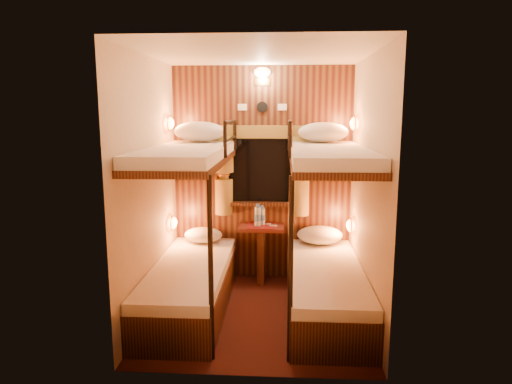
# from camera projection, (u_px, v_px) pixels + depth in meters

# --- Properties ---
(floor) EXTENTS (2.10, 2.10, 0.00)m
(floor) POSITION_uv_depth(u_px,v_px,m) (257.00, 313.00, 4.36)
(floor) COLOR #33120E
(floor) RESTS_ON ground
(ceiling) EXTENTS (2.10, 2.10, 0.00)m
(ceiling) POSITION_uv_depth(u_px,v_px,m) (257.00, 53.00, 3.94)
(ceiling) COLOR silver
(ceiling) RESTS_ON wall_back
(wall_back) EXTENTS (2.40, 0.00, 2.40)m
(wall_back) POSITION_uv_depth(u_px,v_px,m) (262.00, 174.00, 5.18)
(wall_back) COLOR #C6B293
(wall_back) RESTS_ON floor
(wall_front) EXTENTS (2.40, 0.00, 2.40)m
(wall_front) POSITION_uv_depth(u_px,v_px,m) (248.00, 216.00, 3.12)
(wall_front) COLOR #C6B293
(wall_front) RESTS_ON floor
(wall_left) EXTENTS (0.00, 2.40, 2.40)m
(wall_left) POSITION_uv_depth(u_px,v_px,m) (149.00, 189.00, 4.21)
(wall_left) COLOR #C6B293
(wall_left) RESTS_ON floor
(wall_right) EXTENTS (0.00, 2.40, 2.40)m
(wall_right) POSITION_uv_depth(u_px,v_px,m) (368.00, 191.00, 4.09)
(wall_right) COLOR #C6B293
(wall_right) RESTS_ON floor
(back_panel) EXTENTS (2.00, 0.03, 2.40)m
(back_panel) POSITION_uv_depth(u_px,v_px,m) (262.00, 174.00, 5.17)
(back_panel) COLOR black
(back_panel) RESTS_ON floor
(bunk_left) EXTENTS (0.72, 1.90, 1.82)m
(bunk_left) POSITION_uv_depth(u_px,v_px,m) (190.00, 254.00, 4.37)
(bunk_left) COLOR black
(bunk_left) RESTS_ON floor
(bunk_right) EXTENTS (0.72, 1.90, 1.82)m
(bunk_right) POSITION_uv_depth(u_px,v_px,m) (326.00, 256.00, 4.29)
(bunk_right) COLOR black
(bunk_right) RESTS_ON floor
(window) EXTENTS (1.00, 0.12, 0.79)m
(window) POSITION_uv_depth(u_px,v_px,m) (262.00, 176.00, 5.14)
(window) COLOR black
(window) RESTS_ON back_panel
(curtains) EXTENTS (1.10, 0.22, 1.00)m
(curtains) POSITION_uv_depth(u_px,v_px,m) (262.00, 169.00, 5.09)
(curtains) COLOR olive
(curtains) RESTS_ON back_panel
(back_fixtures) EXTENTS (0.54, 0.09, 0.48)m
(back_fixtures) POSITION_uv_depth(u_px,v_px,m) (262.00, 79.00, 4.95)
(back_fixtures) COLOR black
(back_fixtures) RESTS_ON back_panel
(reading_lamps) EXTENTS (2.00, 0.20, 1.25)m
(reading_lamps) POSITION_uv_depth(u_px,v_px,m) (261.00, 175.00, 4.83)
(reading_lamps) COLOR orange
(reading_lamps) RESTS_ON wall_left
(table) EXTENTS (0.50, 0.34, 0.66)m
(table) POSITION_uv_depth(u_px,v_px,m) (261.00, 246.00, 5.12)
(table) COLOR #5F1A15
(table) RESTS_ON floor
(bottle_left) EXTENTS (0.07, 0.07, 0.25)m
(bottle_left) POSITION_uv_depth(u_px,v_px,m) (258.00, 217.00, 5.03)
(bottle_left) COLOR #99BFE5
(bottle_left) RESTS_ON table
(bottle_right) EXTENTS (0.06, 0.06, 0.22)m
(bottle_right) POSITION_uv_depth(u_px,v_px,m) (262.00, 217.00, 5.09)
(bottle_right) COLOR #99BFE5
(bottle_right) RESTS_ON table
(sachet_a) EXTENTS (0.09, 0.07, 0.01)m
(sachet_a) POSITION_uv_depth(u_px,v_px,m) (273.00, 226.00, 5.06)
(sachet_a) COLOR silver
(sachet_a) RESTS_ON table
(sachet_b) EXTENTS (0.09, 0.07, 0.01)m
(sachet_b) POSITION_uv_depth(u_px,v_px,m) (267.00, 224.00, 5.13)
(sachet_b) COLOR silver
(sachet_b) RESTS_ON table
(pillow_lower_left) EXTENTS (0.42, 0.30, 0.17)m
(pillow_lower_left) POSITION_uv_depth(u_px,v_px,m) (203.00, 235.00, 5.11)
(pillow_lower_left) COLOR white
(pillow_lower_left) RESTS_ON bunk_left
(pillow_lower_right) EXTENTS (0.50, 0.36, 0.20)m
(pillow_lower_right) POSITION_uv_depth(u_px,v_px,m) (320.00, 235.00, 5.04)
(pillow_lower_right) COLOR white
(pillow_lower_right) RESTS_ON bunk_right
(pillow_upper_left) EXTENTS (0.54, 0.38, 0.21)m
(pillow_upper_left) POSITION_uv_depth(u_px,v_px,m) (199.00, 132.00, 4.81)
(pillow_upper_left) COLOR white
(pillow_upper_left) RESTS_ON bunk_left
(pillow_upper_right) EXTENTS (0.52, 0.37, 0.21)m
(pillow_upper_right) POSITION_uv_depth(u_px,v_px,m) (323.00, 132.00, 4.75)
(pillow_upper_right) COLOR white
(pillow_upper_right) RESTS_ON bunk_right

